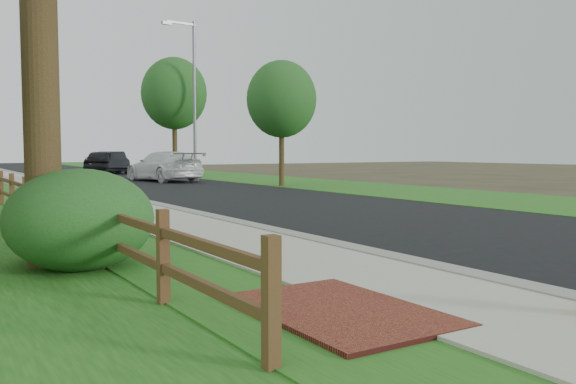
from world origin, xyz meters
TOP-DOWN VIEW (x-y plane):
  - ground at (0.00, 0.00)m, footprint 120.00×120.00m
  - road at (4.60, 35.00)m, footprint 8.00×90.00m
  - curb at (0.40, 35.00)m, footprint 0.40×90.00m
  - wet_gutter at (0.75, 35.00)m, footprint 0.50×90.00m
  - sidewalk at (-0.90, 35.00)m, footprint 2.20×90.00m
  - verge_far at (11.50, 35.00)m, footprint 6.00×90.00m
  - brick_patch at (-2.20, -1.00)m, footprint 1.60×2.40m
  - ranch_fence at (-3.60, 6.40)m, footprint 0.12×16.92m
  - white_suv at (5.85, 26.04)m, footprint 3.05×5.91m
  - dark_car_mid at (5.88, 38.90)m, footprint 3.91×5.41m
  - dark_car_far at (6.57, 38.64)m, footprint 2.27×5.02m
  - streetlight at (9.08, 29.71)m, footprint 2.25×0.39m
  - boulder at (-3.90, 3.08)m, footprint 1.20×1.05m
  - shrub_a at (-3.90, 3.65)m, footprint 2.20×2.20m
  - shrub_b at (-3.90, 3.02)m, footprint 2.76×2.76m
  - tree_near_right at (9.00, 18.72)m, footprint 3.31×3.31m
  - tree_mid_right at (9.00, 32.49)m, footprint 4.33×4.33m

SIDE VIEW (x-z plane):
  - ground at x=0.00m, z-range 0.00..0.00m
  - road at x=4.60m, z-range 0.00..0.02m
  - verge_far at x=11.50m, z-range 0.00..0.04m
  - wet_gutter at x=0.75m, z-range 0.02..0.02m
  - sidewalk at x=-0.90m, z-range 0.00..0.10m
  - brick_patch at x=-2.20m, z-range 0.00..0.11m
  - curb at x=0.40m, z-range 0.00..0.12m
  - boulder at x=-3.90m, z-range 0.00..0.67m
  - ranch_fence at x=-3.60m, z-range 0.07..1.17m
  - shrub_a at x=-3.90m, z-range 0.00..1.28m
  - shrub_b at x=-3.90m, z-range 0.00..1.49m
  - dark_car_far at x=6.57m, z-range 0.02..1.62m
  - white_suv at x=5.85m, z-range 0.02..1.66m
  - dark_car_mid at x=5.88m, z-range 0.02..1.73m
  - tree_near_right at x=9.00m, z-range 1.14..7.10m
  - tree_mid_right at x=9.00m, z-range 1.53..9.37m
  - streetlight at x=9.08m, z-range 0.65..10.35m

